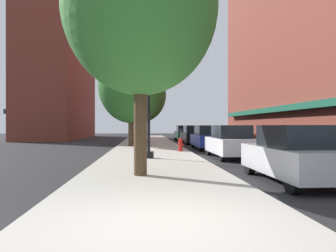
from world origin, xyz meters
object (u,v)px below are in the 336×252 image
object	(u,v)px
fire_hydrant	(181,145)
car_blue	(208,138)
parking_meter_near	(181,136)
tree_far	(131,86)
tree_near	(140,7)
car_green	(184,133)
tree_mid	(142,95)
car_silver	(294,155)
lamppost	(149,92)
car_white	(230,142)
car_black	(194,135)

from	to	relation	value
fire_hydrant	car_blue	bearing A→B (deg)	52.00
parking_meter_near	tree_far	size ratio (longest dim) A/B	0.18
parking_meter_near	tree_far	bearing A→B (deg)	135.74
tree_near	tree_far	size ratio (longest dim) A/B	1.08
car_blue	car_green	distance (m)	13.10
parking_meter_near	tree_mid	size ratio (longest dim) A/B	0.18
tree_near	car_silver	distance (m)	6.40
car_green	car_silver	bearing A→B (deg)	-91.53
car_silver	fire_hydrant	bearing A→B (deg)	101.38
tree_far	car_silver	bearing A→B (deg)	-70.87
lamppost	car_white	size ratio (longest dim) A/B	1.37
tree_mid	car_green	bearing A→B (deg)	32.98
parking_meter_near	tree_far	distance (m)	5.98
parking_meter_near	lamppost	bearing A→B (deg)	-110.22
parking_meter_near	car_black	bearing A→B (deg)	74.81
car_white	car_black	size ratio (longest dim) A/B	1.00
tree_far	car_black	size ratio (longest dim) A/B	1.71
car_silver	car_green	bearing A→B (deg)	89.03
lamppost	tree_near	xyz separation A→B (m)	(-0.32, -5.22, 2.11)
tree_far	car_white	distance (m)	10.64
car_green	lamppost	bearing A→B (deg)	-103.33
tree_mid	car_silver	size ratio (longest dim) A/B	1.70
tree_near	tree_far	bearing A→B (deg)	93.49
parking_meter_near	tree_near	bearing A→B (deg)	-102.66
tree_far	car_blue	distance (m)	7.03
tree_mid	car_black	xyz separation A→B (m)	(4.54, -3.72, -3.88)
parking_meter_near	fire_hydrant	bearing A→B (deg)	-96.68
fire_hydrant	car_blue	xyz separation A→B (m)	(2.19, 2.80, 0.29)
tree_far	car_silver	distance (m)	16.70
fire_hydrant	car_silver	bearing A→B (deg)	-77.65
tree_near	car_green	distance (m)	25.76
lamppost	car_blue	size ratio (longest dim) A/B	1.37
car_white	car_black	distance (m)	12.27
lamppost	tree_near	size ratio (longest dim) A/B	0.74
fire_hydrant	car_black	bearing A→B (deg)	76.66
tree_near	car_blue	distance (m)	13.45
fire_hydrant	tree_mid	xyz separation A→B (m)	(-2.35, 12.96, 4.17)
fire_hydrant	parking_meter_near	distance (m)	2.12
car_green	car_black	bearing A→B (deg)	-91.53
car_silver	car_green	distance (m)	25.92
car_black	lamppost	bearing A→B (deg)	-109.08
tree_far	car_green	size ratio (longest dim) A/B	1.71
fire_hydrant	car_white	xyz separation A→B (m)	(2.19, -3.03, 0.29)
car_silver	car_white	xyz separation A→B (m)	(0.00, 6.97, 0.00)
tree_mid	car_green	distance (m)	6.66
tree_near	car_green	size ratio (longest dim) A/B	1.85
tree_far	car_silver	size ratio (longest dim) A/B	1.71
car_silver	tree_mid	bearing A→B (deg)	100.22
lamppost	tree_far	size ratio (longest dim) A/B	0.80
car_silver	lamppost	bearing A→B (deg)	122.83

